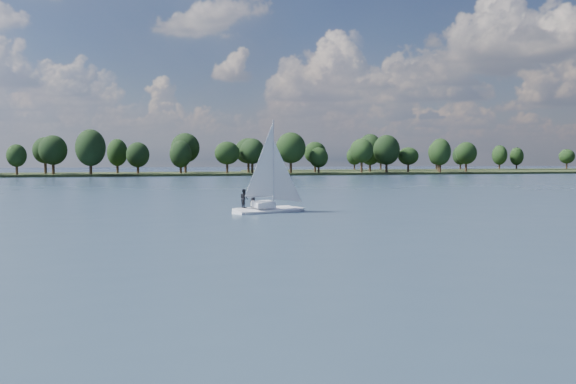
# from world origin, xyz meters

# --- Properties ---
(ground) EXTENTS (700.00, 700.00, 0.00)m
(ground) POSITION_xyz_m (0.00, 100.00, 0.00)
(ground) COLOR #233342
(ground) RESTS_ON ground
(far_shore) EXTENTS (660.00, 40.00, 1.50)m
(far_shore) POSITION_xyz_m (0.00, 212.00, 0.00)
(far_shore) COLOR black
(far_shore) RESTS_ON ground
(far_shore_back) EXTENTS (220.00, 30.00, 1.40)m
(far_shore_back) POSITION_xyz_m (160.00, 260.00, 0.00)
(far_shore_back) COLOR black
(far_shore_back) RESTS_ON ground
(sailboat) EXTENTS (7.84, 4.58, 9.97)m
(sailboat) POSITION_xyz_m (6.07, 45.48, 2.78)
(sailboat) COLOR silver
(sailboat) RESTS_ON ground
(treeline) EXTENTS (562.93, 73.85, 18.04)m
(treeline) POSITION_xyz_m (-0.30, 207.76, 8.08)
(treeline) COLOR black
(treeline) RESTS_ON ground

